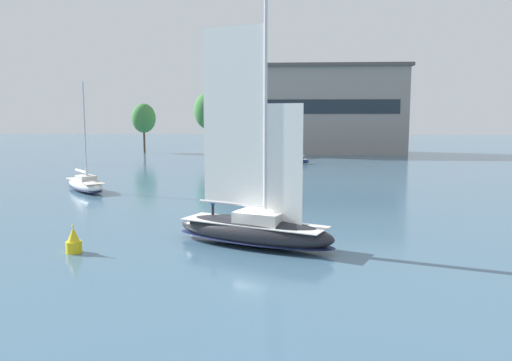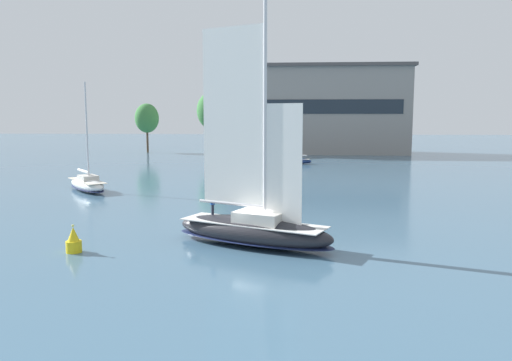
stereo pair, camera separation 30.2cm
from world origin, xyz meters
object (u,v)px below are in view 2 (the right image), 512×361
(tree_shore_left, at_px, (212,111))
(sailboat_main, at_px, (253,227))
(channel_buoy, at_px, (74,241))
(tree_shore_center, at_px, (147,118))
(sailboat_moored_near_marina, at_px, (87,184))
(sailboat_moored_mid_channel, at_px, (295,160))

(tree_shore_left, height_order, sailboat_main, sailboat_main)
(channel_buoy, bearing_deg, sailboat_main, 12.82)
(tree_shore_center, distance_m, sailboat_main, 88.16)
(tree_shore_left, bearing_deg, sailboat_moored_near_marina, -96.03)
(tree_shore_left, distance_m, sailboat_moored_near_marina, 54.91)
(tree_shore_center, distance_m, sailboat_moored_mid_channel, 43.08)
(tree_shore_center, bearing_deg, tree_shore_left, -19.26)
(tree_shore_center, distance_m, channel_buoy, 87.35)
(sailboat_moored_near_marina, height_order, channel_buoy, sailboat_moored_near_marina)
(tree_shore_left, height_order, sailboat_moored_near_marina, tree_shore_left)
(tree_shore_center, distance_m, sailboat_moored_near_marina, 60.90)
(sailboat_moored_mid_channel, height_order, channel_buoy, sailboat_moored_mid_channel)
(tree_shore_left, bearing_deg, channel_buoy, -87.12)
(tree_shore_left, distance_m, sailboat_main, 78.42)
(channel_buoy, bearing_deg, tree_shore_center, 103.40)
(sailboat_moored_near_marina, distance_m, sailboat_moored_mid_channel, 41.67)
(sailboat_moored_near_marina, xyz_separation_m, channel_buoy, (9.67, -25.11, -0.13))
(sailboat_main, bearing_deg, tree_shore_left, 101.10)
(tree_shore_center, xyz_separation_m, sailboat_moored_mid_channel, (34.12, -25.25, -7.35))
(tree_shore_center, xyz_separation_m, sailboat_moored_near_marina, (10.50, -59.57, -7.11))
(tree_shore_center, bearing_deg, channel_buoy, -76.60)
(tree_shore_left, distance_m, channel_buoy, 79.62)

